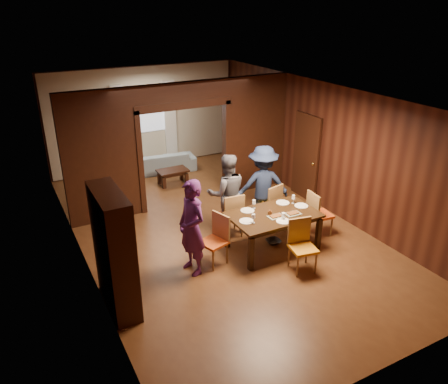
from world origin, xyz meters
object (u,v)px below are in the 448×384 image
person_navy (263,185)px  chair_left (213,241)px  person_purple (192,228)px  sofa (162,162)px  dining_table (273,231)px  coffee_table (173,177)px  chair_right (320,213)px  chair_far_r (268,204)px  chair_far_l (230,214)px  chair_near (303,247)px  hutch (114,252)px  person_grey (227,194)px

person_navy → chair_left: 2.02m
person_purple → sofa: 5.23m
sofa → dining_table: bearing=101.9°
person_navy → coffee_table: size_ratio=2.20×
chair_right → chair_left: bearing=93.8°
dining_table → chair_right: size_ratio=1.76×
dining_table → chair_far_r: 1.00m
dining_table → chair_far_l: 0.99m
person_purple → dining_table: (1.72, -0.01, -0.51)m
coffee_table → chair_left: chair_left is taller
chair_left → chair_far_l: same height
chair_near → hutch: (-3.22, 0.59, 0.52)m
chair_far_l → hutch: size_ratio=0.48×
dining_table → chair_far_r: size_ratio=1.76×
person_purple → person_grey: (1.26, 1.05, -0.03)m
hutch → dining_table: bearing=5.6°
person_purple → hutch: (-1.45, -0.32, 0.11)m
dining_table → person_navy: bearing=68.3°
sofa → chair_left: chair_left is taller
coffee_table → chair_far_r: 3.28m
dining_table → hutch: hutch is taller
chair_far_r → person_grey: bearing=-24.8°
person_grey → coffee_table: bearing=-73.6°
chair_right → chair_near: size_ratio=1.00×
coffee_table → chair_far_l: 3.16m
person_purple → dining_table: size_ratio=1.04×
chair_left → person_purple: bearing=-101.6°
dining_table → chair_near: chair_near is taller
coffee_table → chair_far_r: size_ratio=0.82×
coffee_table → chair_right: (1.69, -3.99, 0.28)m
person_grey → chair_far_r: size_ratio=1.77×
person_navy → hutch: bearing=40.9°
sofa → dining_table: size_ratio=1.12×
coffee_table → chair_far_l: (0.03, -3.15, 0.28)m
chair_left → chair_near: (1.33, -0.95, 0.00)m
person_navy → dining_table: 1.24m
sofa → person_grey: bearing=96.6°
sofa → dining_table: 5.06m
person_navy → hutch: 3.84m
chair_left → chair_far_l: (0.80, 0.80, 0.00)m
person_navy → chair_far_l: size_ratio=1.81×
chair_right → chair_far_r: (-0.72, 0.88, 0.00)m
chair_right → hutch: hutch is taller
chair_right → hutch: bearing=99.0°
chair_far_l → chair_right: bearing=158.0°
person_grey → chair_near: size_ratio=1.77×
chair_right → sofa: bearing=22.6°
dining_table → hutch: 3.25m
chair_right → hutch: size_ratio=0.48×
coffee_table → chair_far_r: chair_far_r is taller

